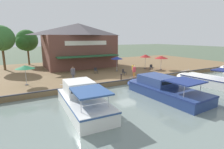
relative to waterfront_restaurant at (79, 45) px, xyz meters
The scene contains 20 objects.
ground_plane 14.13m from the waterfront_restaurant, ahead, with size 220.00×220.00×0.00m, color #4C5B47.
quay_deck 5.03m from the waterfront_restaurant, 33.37° to the left, with size 22.00×56.00×0.60m, color brown.
quay_edge_fender 13.84m from the waterfront_restaurant, ahead, with size 0.20×50.40×0.10m, color #2D2D33.
waterfront_restaurant is the anchor object (origin of this frame).
patio_umbrella_by_entrance 12.01m from the waterfront_restaurant, 48.54° to the left, with size 1.85×1.85×2.46m.
patio_umbrella_mid_patio_left 14.58m from the waterfront_restaurant, 47.94° to the left, with size 2.19×2.19×2.29m.
patio_umbrella_back_row 13.71m from the waterfront_restaurant, 44.22° to the right, with size 2.04×2.04×2.25m.
patio_umbrella_far_corner 8.45m from the waterfront_restaurant, 25.57° to the left, with size 1.90×1.90×2.32m.
cafe_chair_far_corner_seat 11.48m from the waterfront_restaurant, 14.99° to the left, with size 0.57×0.57×0.85m.
cafe_chair_beside_entrance 13.38m from the waterfront_restaurant, 44.80° to the left, with size 0.59×0.59×0.85m.
cafe_chair_under_first_umbrella 8.25m from the waterfront_restaurant, ahead, with size 0.46×0.46×0.85m.
person_mid_patio 11.94m from the waterfront_restaurant, 22.54° to the right, with size 0.51×0.51×1.81m.
person_at_quay_edge 13.26m from the waterfront_restaurant, 14.28° to the left, with size 0.45×0.45×1.60m.
person_near_entrance 12.31m from the waterfront_restaurant, 19.37° to the left, with size 0.45×0.45×1.61m.
motorboat_second_along 18.87m from the waterfront_restaurant, 18.59° to the right, with size 8.40×3.07×2.18m.
motorboat_mid_row 21.07m from the waterfront_restaurant, 28.80° to the left, with size 8.19×3.62×2.14m.
motorboat_fourth_along 18.74m from the waterfront_restaurant, ahead, with size 9.54×3.62×2.04m.
mooring_post 13.45m from the waterfront_restaurant, ahead, with size 0.22×0.22×0.80m.
tree_downstream_bank 10.38m from the waterfront_restaurant, 128.20° to the right, with size 4.21×4.01×6.67m.
tree_upstream_bank 12.31m from the waterfront_restaurant, 100.26° to the right, with size 4.20×4.00×7.11m.
Camera 1 is at (17.46, -11.83, 5.75)m, focal length 28.00 mm.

